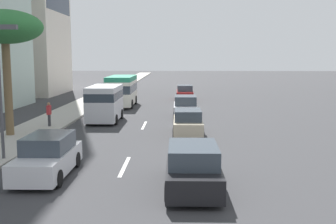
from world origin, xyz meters
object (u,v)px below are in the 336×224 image
car_third (193,167)px  van_sixth (105,101)px  car_fourth (185,107)px  car_seventh (185,93)px  street_lamp (2,75)px  minibus_second (122,90)px  pedestrian_mid_block (49,113)px  car_lead (48,157)px  palm_tree (5,29)px  car_fifth (188,123)px

car_third → van_sixth: bearing=21.2°
car_fourth → car_seventh: car_fourth is taller
street_lamp → minibus_second: bearing=-6.9°
car_fourth → pedestrian_mid_block: pedestrian_mid_block is taller
van_sixth → street_lamp: street_lamp is taller
car_lead → car_third: bearing=75.7°
palm_tree → street_lamp: (-5.49, -2.09, -2.36)m
van_sixth → pedestrian_mid_block: van_sixth is taller
van_sixth → street_lamp: size_ratio=0.79×
minibus_second → car_lead: bearing=0.3°
car_lead → car_fourth: 16.76m
car_fifth → van_sixth: 7.61m
car_lead → street_lamp: 4.56m
car_lead → minibus_second: minibus_second is taller
car_fifth → van_sixth: (4.81, 5.86, 0.75)m
car_seventh → palm_tree: size_ratio=0.57×
car_third → car_fourth: car_fourth is taller
pedestrian_mid_block → palm_tree: bearing=159.4°
car_lead → car_third: 5.82m
car_fifth → car_seventh: bearing=-0.6°
car_lead → car_seventh: (28.58, -5.94, -0.01)m
car_fifth → palm_tree: palm_tree is taller
car_lead → minibus_second: size_ratio=0.71×
palm_tree → street_lamp: size_ratio=1.21×
van_sixth → street_lamp: 11.83m
car_seventh → street_lamp: street_lamp is taller
car_fifth → car_fourth: bearing=0.0°
minibus_second → car_third: (-23.94, -5.77, -0.81)m
car_fourth → street_lamp: 16.26m
car_lead → car_fourth: car_fourth is taller
minibus_second → car_seventh: bearing=135.0°
car_lead → car_third: (-1.44, -5.64, -0.00)m
minibus_second → car_seventh: 8.62m
palm_tree → car_seventh: bearing=-26.8°
van_sixth → palm_tree: bearing=-37.9°
minibus_second → street_lamp: bearing=-6.9°
car_seventh → street_lamp: bearing=162.2°
van_sixth → street_lamp: bearing=-12.2°
car_lead → car_fourth: bearing=160.0°
car_lead → palm_tree: 10.47m
minibus_second → palm_tree: bearing=-16.9°
car_lead → minibus_second: 22.52m
car_lead → palm_tree: bearing=-148.5°
car_fifth → palm_tree: size_ratio=0.57×
minibus_second → car_fourth: 8.98m
palm_tree → car_fifth: bearing=-84.4°
car_fourth → street_lamp: bearing=148.6°
car_fourth → street_lamp: size_ratio=0.71×
car_lead → palm_tree: palm_tree is taller
car_lead → car_fifth: size_ratio=1.06×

